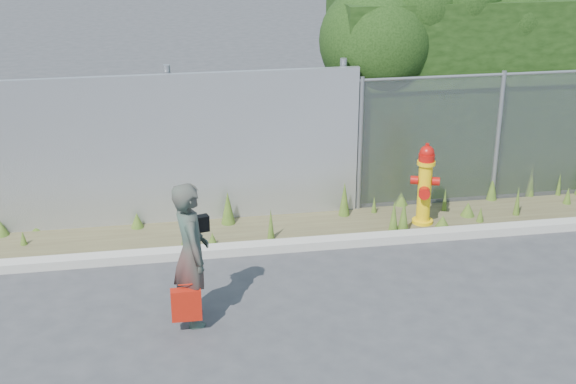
% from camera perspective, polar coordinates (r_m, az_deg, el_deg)
% --- Properties ---
extents(ground, '(80.00, 80.00, 0.00)m').
position_cam_1_polar(ground, '(9.37, 3.30, -8.72)').
color(ground, '#373739').
rests_on(ground, ground).
extents(curb, '(16.00, 0.22, 0.12)m').
position_cam_1_polar(curb, '(10.90, 1.20, -3.73)').
color(curb, '#AAA69A').
rests_on(curb, ground).
extents(weed_strip, '(16.00, 1.33, 0.53)m').
position_cam_1_polar(weed_strip, '(11.73, 5.29, -1.61)').
color(weed_strip, '#4C452B').
rests_on(weed_strip, ground).
extents(corrugated_fence, '(8.50, 0.21, 2.30)m').
position_cam_1_polar(corrugated_fence, '(11.54, -15.99, 2.47)').
color(corrugated_fence, '#A2A4A9').
rests_on(corrugated_fence, ground).
extents(chainlink_fence, '(6.50, 0.07, 2.05)m').
position_cam_1_polar(chainlink_fence, '(13.02, 18.92, 3.95)').
color(chainlink_fence, gray).
rests_on(chainlink_fence, ground).
extents(hedge, '(7.60, 2.07, 3.70)m').
position_cam_1_polar(hedge, '(13.73, 18.39, 9.42)').
color(hedge, black).
rests_on(hedge, ground).
extents(fire_hydrant, '(0.41, 0.37, 1.23)m').
position_cam_1_polar(fire_hydrant, '(11.60, 9.71, 0.44)').
color(fire_hydrant, yellow).
rests_on(fire_hydrant, ground).
extents(woman, '(0.48, 0.66, 1.67)m').
position_cam_1_polar(woman, '(8.93, -6.90, -4.39)').
color(woman, '#0F6450').
rests_on(woman, ground).
extents(red_tote_bag, '(0.33, 0.12, 0.43)m').
position_cam_1_polar(red_tote_bag, '(8.93, -7.25, -7.93)').
color(red_tote_bag, '#A61709').
extents(black_shoulder_bag, '(0.25, 0.10, 0.19)m').
position_cam_1_polar(black_shoulder_bag, '(9.05, -6.43, -2.28)').
color(black_shoulder_bag, black).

